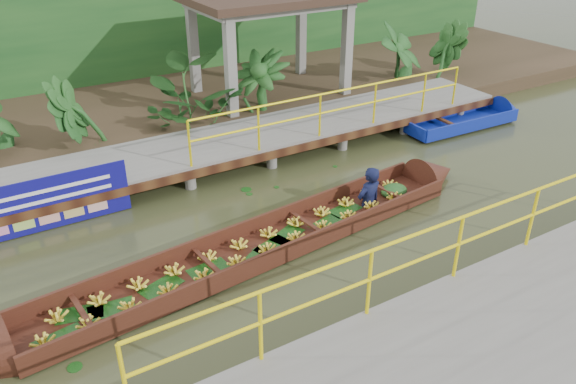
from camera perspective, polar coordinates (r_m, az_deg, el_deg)
ground at (r=10.48m, az=0.90°, el=-4.15°), size 80.00×80.00×0.00m
land_strip at (r=16.62m, az=-13.03°, el=8.57°), size 30.00×8.00×0.45m
far_dock at (r=12.96m, az=-7.06°, el=4.67°), size 16.00×2.06×1.66m
near_dock at (r=8.46m, az=22.76°, el=-13.31°), size 18.00×2.40×1.73m
pavilion at (r=16.05m, az=-1.93°, el=18.17°), size 4.40×3.00×3.00m
foliage_backdrop at (r=18.48m, az=-16.32°, el=15.87°), size 30.00×0.80×4.00m
vendor_boat at (r=9.96m, az=-1.42°, el=-4.60°), size 10.36×2.06×2.07m
moored_blue_boat at (r=16.47m, az=19.31°, el=7.29°), size 3.83×1.14×0.90m
blue_banner at (r=11.20m, az=-24.21°, el=-1.29°), size 3.38×0.04×1.06m
tropical_plants at (r=14.94m, az=-4.15°, el=11.78°), size 14.52×1.52×1.90m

